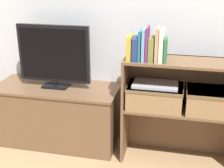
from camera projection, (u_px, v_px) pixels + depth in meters
ground_plane at (108, 161)px, 2.60m from camera, size 16.00×16.00×0.00m
wall_back at (121, 7)px, 2.61m from camera, size 10.00×0.05×2.40m
tv_stand at (58, 114)px, 2.81m from camera, size 1.09×0.47×0.54m
tv at (54, 55)px, 2.61m from camera, size 0.62×0.14×0.54m
bookshelf_lower_tier at (182, 124)px, 2.57m from camera, size 0.95×0.31×0.47m
bookshelf_upper_tier at (186, 76)px, 2.42m from camera, size 0.95×0.31×0.39m
book_mustard at (130, 47)px, 2.32m from camera, size 0.03×0.15×0.18m
book_navy at (136, 49)px, 2.31m from camera, size 0.04×0.16×0.17m
book_teal at (140, 45)px, 2.30m from camera, size 0.02×0.15×0.22m
book_skyblue at (144, 45)px, 2.29m from camera, size 0.02×0.16×0.24m
book_plum at (147, 44)px, 2.28m from camera, size 0.02×0.15×0.25m
book_olive at (152, 49)px, 2.29m from camera, size 0.04×0.14×0.18m
book_tan at (157, 44)px, 2.27m from camera, size 0.02×0.15×0.25m
book_ivory at (161, 45)px, 2.26m from camera, size 0.03×0.15×0.24m
book_forest at (165, 50)px, 2.27m from camera, size 0.02×0.13×0.18m
storage_basket_left at (155, 95)px, 2.45m from camera, size 0.43×0.28×0.18m
storage_basket_right at (215, 100)px, 2.36m from camera, size 0.43×0.28×0.18m
laptop at (155, 84)px, 2.42m from camera, size 0.35×0.22×0.02m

